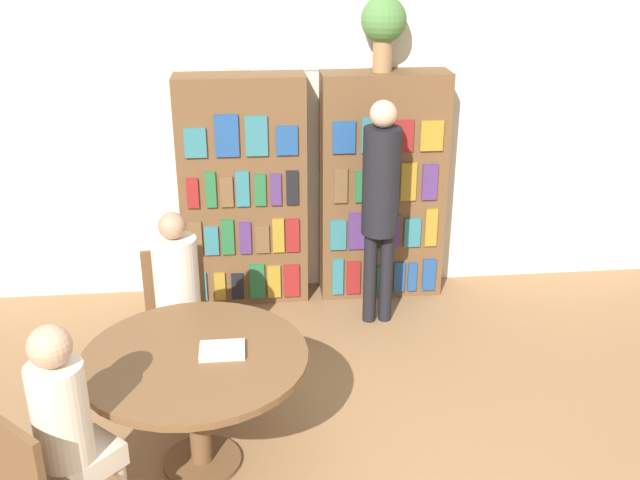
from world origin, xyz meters
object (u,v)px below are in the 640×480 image
reading_table (196,374)px  seated_reader_left (178,294)px  librarian_standing (381,193)px  chair_left_side (177,310)px  bookshelf_left (243,192)px  flower_vase (383,24)px  bookshelf_right (382,187)px  seated_reader_right (71,426)px

reading_table → seated_reader_left: (-0.14, 0.76, 0.10)m
librarian_standing → chair_left_side: bearing=-156.7°
bookshelf_left → librarian_standing: 1.12m
flower_vase → seated_reader_left: 2.45m
bookshelf_left → seated_reader_left: size_ratio=1.47×
bookshelf_left → seated_reader_left: (-0.42, -1.30, -0.20)m
bookshelf_left → chair_left_side: bearing=-112.0°
bookshelf_left → reading_table: bookshelf_left is taller
bookshelf_right → flower_vase: (-0.03, 0.00, 1.25)m
bookshelf_left → flower_vase: bearing=0.3°
librarian_standing → seated_reader_right: bearing=-130.5°
flower_vase → librarian_standing: 1.23m
bookshelf_right → librarian_standing: bookshelf_right is taller
flower_vase → reading_table: (-1.34, -2.06, -1.55)m
librarian_standing → bookshelf_left: bearing=153.1°
seated_reader_right → librarian_standing: (1.80, 2.11, 0.32)m
seated_reader_left → reading_table: bearing=90.0°
bookshelf_right → chair_left_side: (-1.55, -1.12, -0.41)m
chair_left_side → bookshelf_right: bearing=-154.5°
bookshelf_right → chair_left_side: size_ratio=2.04×
chair_left_side → flower_vase: bearing=-153.9°
seated_reader_right → librarian_standing: 2.79m
reading_table → seated_reader_left: seated_reader_left is taller
seated_reader_right → seated_reader_left: bearing=117.0°
bookshelf_right → seated_reader_left: bookshelf_right is taller
librarian_standing → bookshelf_right: bearing=78.3°
bookshelf_right → flower_vase: bearing=170.9°
bookshelf_left → librarian_standing: bookshelf_left is taller
chair_left_side → seated_reader_right: (-0.36, -1.49, 0.22)m
seated_reader_right → bookshelf_right: bearing=97.4°
bookshelf_left → bookshelf_right: size_ratio=1.00×
bookshelf_left → reading_table: bearing=-97.8°
seated_reader_left → librarian_standing: bearing=-161.1°
bookshelf_right → reading_table: size_ratio=1.49×
reading_table → seated_reader_right: (-0.53, -0.56, 0.11)m
librarian_standing → reading_table: bearing=-129.3°
chair_left_side → seated_reader_right: size_ratio=0.71×
reading_table → seated_reader_left: size_ratio=0.99×
bookshelf_left → bookshelf_right: bearing=-0.0°
flower_vase → librarian_standing: size_ratio=0.32×
bookshelf_right → seated_reader_right: size_ratio=1.44×
bookshelf_left → seated_reader_right: bookshelf_left is taller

